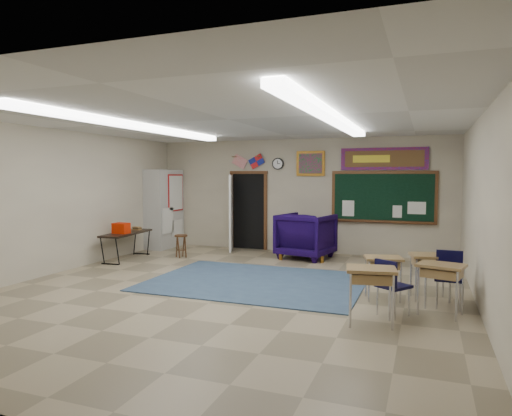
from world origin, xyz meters
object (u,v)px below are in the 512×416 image
at_px(student_desk_front_left, 383,276).
at_px(student_desk_front_right, 430,274).
at_px(wooden_stool, 181,246).
at_px(folding_table, 126,245).
at_px(wingback_armchair, 306,236).

distance_m(student_desk_front_left, student_desk_front_right, 0.78).
bearing_deg(wooden_stool, folding_table, -147.61).
height_order(wingback_armchair, wooden_stool, wingback_armchair).
xyz_separation_m(wingback_armchair, student_desk_front_left, (2.13, -3.25, -0.16)).
xyz_separation_m(student_desk_front_left, student_desk_front_right, (0.72, 0.28, 0.02)).
distance_m(wingback_armchair, folding_table, 4.39).
xyz_separation_m(wingback_armchair, folding_table, (-4.04, -1.72, -0.19)).
bearing_deg(student_desk_front_right, wooden_stool, 147.76).
bearing_deg(student_desk_front_right, wingback_armchair, 120.28).
xyz_separation_m(student_desk_front_right, folding_table, (-6.89, 1.25, -0.06)).
height_order(student_desk_front_right, wooden_stool, student_desk_front_right).
distance_m(wingback_armchair, wooden_stool, 3.11).
height_order(student_desk_front_left, folding_table, folding_table).
distance_m(student_desk_front_left, folding_table, 6.35).
height_order(student_desk_front_left, student_desk_front_right, student_desk_front_right).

